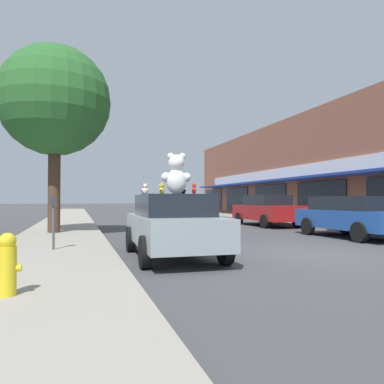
{
  "coord_description": "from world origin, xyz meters",
  "views": [
    {
      "loc": [
        -5.63,
        -8.02,
        1.35
      ],
      "look_at": [
        -2.31,
        2.79,
        1.59
      ],
      "focal_mm": 35.0,
      "sensor_mm": 36.0,
      "label": 1
    }
  ],
  "objects_px": {
    "plush_art_car": "(173,224)",
    "teddy_bear_yellow": "(162,189)",
    "parked_car_far_center": "(352,215)",
    "parking_meter": "(54,216)",
    "teddy_bear_black": "(183,190)",
    "fire_hydrant": "(7,264)",
    "teddy_bear_giant": "(176,174)",
    "parked_car_far_right": "(266,210)",
    "teddy_bear_red": "(194,189)",
    "street_tree": "(55,101)",
    "teddy_bear_purple": "(144,189)",
    "teddy_bear_orange": "(179,190)",
    "teddy_bear_cream": "(145,189)"
  },
  "relations": [
    {
      "from": "plush_art_car",
      "to": "teddy_bear_yellow",
      "type": "relative_size",
      "value": 14.1
    },
    {
      "from": "parked_car_far_center",
      "to": "parking_meter",
      "type": "relative_size",
      "value": 3.5
    },
    {
      "from": "teddy_bear_black",
      "to": "plush_art_car",
      "type": "bearing_deg",
      "value": 13.29
    },
    {
      "from": "fire_hydrant",
      "to": "parking_meter",
      "type": "height_order",
      "value": "parking_meter"
    },
    {
      "from": "teddy_bear_giant",
      "to": "parking_meter",
      "type": "bearing_deg",
      "value": -18.05
    },
    {
      "from": "parked_car_far_center",
      "to": "parked_car_far_right",
      "type": "distance_m",
      "value": 6.28
    },
    {
      "from": "teddy_bear_red",
      "to": "teddy_bear_black",
      "type": "distance_m",
      "value": 1.13
    },
    {
      "from": "teddy_bear_black",
      "to": "parking_meter",
      "type": "relative_size",
      "value": 0.18
    },
    {
      "from": "parked_car_far_right",
      "to": "fire_hydrant",
      "type": "bearing_deg",
      "value": -129.99
    },
    {
      "from": "teddy_bear_giant",
      "to": "street_tree",
      "type": "xyz_separation_m",
      "value": [
        -3.05,
        6.24,
        3.07
      ]
    },
    {
      "from": "plush_art_car",
      "to": "parking_meter",
      "type": "bearing_deg",
      "value": 157.25
    },
    {
      "from": "teddy_bear_purple",
      "to": "teddy_bear_orange",
      "type": "relative_size",
      "value": 1.24
    },
    {
      "from": "plush_art_car",
      "to": "teddy_bear_yellow",
      "type": "height_order",
      "value": "teddy_bear_yellow"
    },
    {
      "from": "street_tree",
      "to": "parking_meter",
      "type": "xyz_separation_m",
      "value": [
        0.28,
        -5.02,
        -4.06
      ]
    },
    {
      "from": "teddy_bear_purple",
      "to": "street_tree",
      "type": "relative_size",
      "value": 0.04
    },
    {
      "from": "teddy_bear_cream",
      "to": "parked_car_far_center",
      "type": "xyz_separation_m",
      "value": [
        7.83,
        2.43,
        -0.79
      ]
    },
    {
      "from": "teddy_bear_giant",
      "to": "parked_car_far_center",
      "type": "xyz_separation_m",
      "value": [
        7.12,
        2.58,
        -1.14
      ]
    },
    {
      "from": "teddy_bear_orange",
      "to": "street_tree",
      "type": "xyz_separation_m",
      "value": [
        -3.33,
        5.48,
        3.43
      ]
    },
    {
      "from": "parked_car_far_right",
      "to": "parked_car_far_center",
      "type": "bearing_deg",
      "value": -90.0
    },
    {
      "from": "fire_hydrant",
      "to": "teddy_bear_orange",
      "type": "bearing_deg",
      "value": 50.42
    },
    {
      "from": "plush_art_car",
      "to": "fire_hydrant",
      "type": "xyz_separation_m",
      "value": [
        -2.97,
        -3.29,
        -0.24
      ]
    },
    {
      "from": "teddy_bear_black",
      "to": "fire_hydrant",
      "type": "distance_m",
      "value": 4.87
    },
    {
      "from": "teddy_bear_orange",
      "to": "teddy_bear_yellow",
      "type": "xyz_separation_m",
      "value": [
        -0.56,
        -0.41,
        0.02
      ]
    },
    {
      "from": "teddy_bear_purple",
      "to": "fire_hydrant",
      "type": "relative_size",
      "value": 0.38
    },
    {
      "from": "parked_car_far_right",
      "to": "parking_meter",
      "type": "height_order",
      "value": "parked_car_far_right"
    },
    {
      "from": "teddy_bear_purple",
      "to": "teddy_bear_black",
      "type": "distance_m",
      "value": 0.95
    },
    {
      "from": "street_tree",
      "to": "teddy_bear_black",
      "type": "bearing_deg",
      "value": -61.72
    },
    {
      "from": "teddy_bear_red",
      "to": "teddy_bear_cream",
      "type": "bearing_deg",
      "value": -112.54
    },
    {
      "from": "parked_car_far_right",
      "to": "teddy_bear_black",
      "type": "bearing_deg",
      "value": -128.48
    },
    {
      "from": "plush_art_car",
      "to": "teddy_bear_black",
      "type": "relative_size",
      "value": 17.84
    },
    {
      "from": "plush_art_car",
      "to": "teddy_bear_black",
      "type": "distance_m",
      "value": 0.87
    },
    {
      "from": "teddy_bear_purple",
      "to": "teddy_bear_cream",
      "type": "height_order",
      "value": "teddy_bear_purple"
    },
    {
      "from": "teddy_bear_cream",
      "to": "teddy_bear_yellow",
      "type": "xyz_separation_m",
      "value": [
        0.43,
        0.21,
        0.02
      ]
    },
    {
      "from": "teddy_bear_cream",
      "to": "teddy_bear_orange",
      "type": "bearing_deg",
      "value": -151.73
    },
    {
      "from": "street_tree",
      "to": "teddy_bear_cream",
      "type": "bearing_deg",
      "value": -69.03
    },
    {
      "from": "parked_car_far_center",
      "to": "teddy_bear_red",
      "type": "bearing_deg",
      "value": -153.15
    },
    {
      "from": "teddy_bear_orange",
      "to": "parked_car_far_center",
      "type": "height_order",
      "value": "teddy_bear_orange"
    },
    {
      "from": "teddy_bear_purple",
      "to": "parking_meter",
      "type": "height_order",
      "value": "teddy_bear_purple"
    },
    {
      "from": "teddy_bear_purple",
      "to": "parked_car_far_center",
      "type": "relative_size",
      "value": 0.07
    },
    {
      "from": "plush_art_car",
      "to": "teddy_bear_cream",
      "type": "height_order",
      "value": "teddy_bear_cream"
    },
    {
      "from": "street_tree",
      "to": "fire_hydrant",
      "type": "xyz_separation_m",
      "value": [
        -0.01,
        -9.51,
        -4.48
      ]
    },
    {
      "from": "teddy_bear_purple",
      "to": "teddy_bear_yellow",
      "type": "height_order",
      "value": "teddy_bear_purple"
    },
    {
      "from": "teddy_bear_yellow",
      "to": "parked_car_far_right",
      "type": "height_order",
      "value": "teddy_bear_yellow"
    },
    {
      "from": "parked_car_far_right",
      "to": "teddy_bear_red",
      "type": "bearing_deg",
      "value": -125.44
    },
    {
      "from": "teddy_bear_yellow",
      "to": "teddy_bear_giant",
      "type": "bearing_deg",
      "value": 63.05
    },
    {
      "from": "plush_art_car",
      "to": "teddy_bear_purple",
      "type": "distance_m",
      "value": 1.14
    },
    {
      "from": "teddy_bear_cream",
      "to": "street_tree",
      "type": "bearing_deg",
      "value": -72.66
    },
    {
      "from": "teddy_bear_purple",
      "to": "street_tree",
      "type": "height_order",
      "value": "street_tree"
    },
    {
      "from": "fire_hydrant",
      "to": "teddy_bear_cream",
      "type": "bearing_deg",
      "value": 55.54
    },
    {
      "from": "teddy_bear_purple",
      "to": "teddy_bear_yellow",
      "type": "xyz_separation_m",
      "value": [
        0.4,
        -0.16,
        -0.0
      ]
    }
  ]
}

